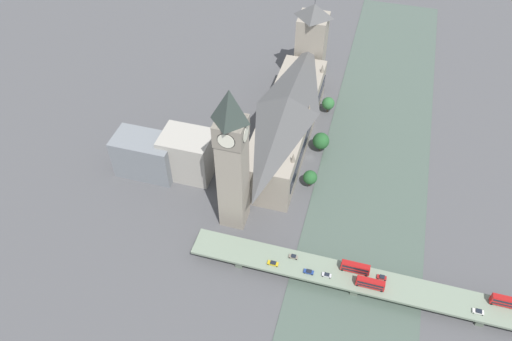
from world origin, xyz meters
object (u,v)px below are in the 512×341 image
(double_decker_bus_lead, at_px, (505,301))
(car_southbound_tail, at_px, (327,275))
(clock_tower, at_px, (232,157))
(double_decker_bus_rear, at_px, (355,267))
(car_northbound_mid, at_px, (309,272))
(car_southbound_lead, at_px, (273,263))
(car_northbound_tail, at_px, (293,257))
(road_bridge, at_px, (356,279))
(double_decker_bus_mid, at_px, (370,283))
(victoria_tower, at_px, (311,44))
(car_southbound_mid, at_px, (382,277))
(parliament_hall, at_px, (287,121))
(car_northbound_lead, at_px, (478,312))

(double_decker_bus_lead, bearing_deg, car_southbound_tail, 4.80)
(clock_tower, relative_size, double_decker_bus_lead, 7.14)
(double_decker_bus_lead, bearing_deg, double_decker_bus_rear, 0.42)
(car_northbound_mid, xyz_separation_m, car_southbound_lead, (15.23, 0.00, -0.02))
(car_northbound_mid, relative_size, car_northbound_tail, 1.07)
(road_bridge, relative_size, double_decker_bus_rear, 11.81)
(clock_tower, height_order, car_northbound_tail, clock_tower)
(double_decker_bus_mid, height_order, double_decker_bus_rear, double_decker_bus_rear)
(road_bridge, height_order, car_northbound_mid, car_northbound_mid)
(clock_tower, distance_m, road_bridge, 71.57)
(car_northbound_mid, bearing_deg, victoria_tower, -78.54)
(double_decker_bus_mid, height_order, car_southbound_mid, double_decker_bus_mid)
(car_northbound_mid, bearing_deg, clock_tower, -30.51)
(double_decker_bus_lead, bearing_deg, parliament_hall, -35.36)
(double_decker_bus_lead, xyz_separation_m, car_southbound_tail, (68.85, 5.78, -2.06))
(double_decker_bus_rear, relative_size, car_northbound_lead, 2.79)
(car_southbound_lead, relative_size, car_southbound_tail, 1.18)
(car_northbound_lead, relative_size, car_southbound_tail, 1.09)
(clock_tower, relative_size, double_decker_bus_mid, 6.43)
(double_decker_bus_lead, relative_size, car_southbound_mid, 2.67)
(victoria_tower, xyz_separation_m, car_southbound_lead, (-13.29, 140.69, -18.90))
(double_decker_bus_mid, distance_m, car_northbound_lead, 41.92)
(parliament_hall, bearing_deg, road_bridge, 121.73)
(road_bridge, distance_m, car_northbound_tail, 27.41)
(double_decker_bus_lead, height_order, car_northbound_lead, double_decker_bus_lead)
(parliament_hall, xyz_separation_m, victoria_tower, (0.05, -60.10, 9.75))
(car_northbound_tail, xyz_separation_m, car_southbound_mid, (-37.04, 0.08, -0.02))
(car_northbound_tail, bearing_deg, car_northbound_mid, 144.21)
(double_decker_bus_rear, relative_size, car_southbound_tail, 3.04)
(double_decker_bus_mid, bearing_deg, car_southbound_mid, -129.50)
(car_southbound_lead, bearing_deg, victoria_tower, -84.60)
(car_northbound_lead, distance_m, car_southbound_tail, 59.45)
(double_decker_bus_lead, distance_m, double_decker_bus_rear, 58.14)
(double_decker_bus_mid, relative_size, car_southbound_lead, 2.50)
(car_southbound_lead, bearing_deg, parliament_hall, -80.67)
(parliament_hall, bearing_deg, victoria_tower, -89.95)
(parliament_hall, relative_size, car_southbound_tail, 24.43)
(car_northbound_tail, bearing_deg, double_decker_bus_rear, -179.40)
(double_decker_bus_mid, bearing_deg, double_decker_bus_rear, -39.20)
(double_decker_bus_lead, distance_m, car_southbound_lead, 91.73)
(double_decker_bus_rear, height_order, car_southbound_mid, double_decker_bus_rear)
(double_decker_bus_lead, xyz_separation_m, double_decker_bus_rear, (58.14, 0.42, 0.04))
(car_northbound_tail, height_order, car_southbound_mid, car_northbound_tail)
(double_decker_bus_mid, xyz_separation_m, double_decker_bus_rear, (6.86, -5.59, 0.23))
(double_decker_bus_lead, relative_size, car_southbound_lead, 2.25)
(clock_tower, xyz_separation_m, victoria_tower, (-10.77, -117.53, -14.88))
(car_northbound_tail, bearing_deg, car_northbound_lead, 175.83)
(victoria_tower, distance_m, double_decker_bus_mid, 151.24)
(clock_tower, bearing_deg, double_decker_bus_lead, 171.69)
(car_southbound_tail, bearing_deg, double_decker_bus_mid, 179.22)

